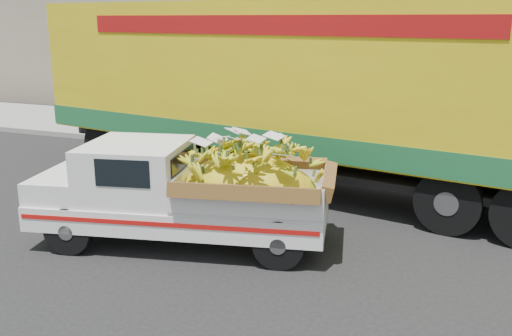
% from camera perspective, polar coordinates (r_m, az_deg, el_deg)
% --- Properties ---
extents(ground, '(100.00, 100.00, 0.00)m').
position_cam_1_polar(ground, '(7.88, 2.16, -11.39)').
color(ground, black).
rests_on(ground, ground).
extents(curb, '(60.00, 0.25, 0.15)m').
position_cam_1_polar(curb, '(14.15, 11.62, 0.57)').
color(curb, gray).
rests_on(curb, ground).
extents(sidewalk, '(60.00, 4.00, 0.14)m').
position_cam_1_polar(sidewalk, '(16.17, 12.99, 2.25)').
color(sidewalk, gray).
rests_on(sidewalk, ground).
extents(building_left, '(18.00, 6.00, 5.00)m').
position_cam_1_polar(building_left, '(23.92, -3.91, 12.41)').
color(building_left, gray).
rests_on(building_left, ground).
extents(pickup_truck, '(4.80, 2.59, 1.60)m').
position_cam_1_polar(pickup_truck, '(8.88, -5.34, -2.41)').
color(pickup_truck, black).
rests_on(pickup_truck, ground).
extents(semi_trailer, '(12.08, 4.65, 3.80)m').
position_cam_1_polar(semi_trailer, '(11.73, 3.85, 8.13)').
color(semi_trailer, black).
rests_on(semi_trailer, ground).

